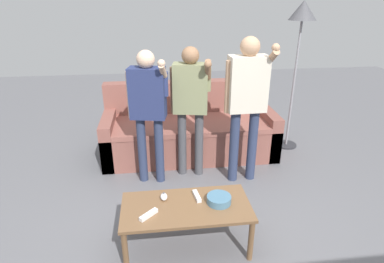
{
  "coord_description": "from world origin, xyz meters",
  "views": [
    {
      "loc": [
        -0.3,
        -2.32,
        1.93
      ],
      "look_at": [
        0.02,
        0.26,
        0.8
      ],
      "focal_mm": 30.07,
      "sensor_mm": 36.0,
      "label": 1
    }
  ],
  "objects_px": {
    "couch": "(189,130)",
    "game_remote_wand_far": "(197,196)",
    "player_right": "(247,95)",
    "floor_lamp": "(301,24)",
    "game_remote_nunchuk": "(164,197)",
    "coffee_table": "(186,211)",
    "player_left": "(148,103)",
    "snack_bowl": "(219,199)",
    "player_center": "(190,98)",
    "game_remote_wand_near": "(149,215)"
  },
  "relations": [
    {
      "from": "couch",
      "to": "game_remote_wand_far",
      "type": "bearing_deg",
      "value": -94.46
    },
    {
      "from": "game_remote_wand_far",
      "to": "player_right",
      "type": "bearing_deg",
      "value": 53.94
    },
    {
      "from": "floor_lamp",
      "to": "player_right",
      "type": "bearing_deg",
      "value": -137.93
    },
    {
      "from": "couch",
      "to": "game_remote_nunchuk",
      "type": "xyz_separation_m",
      "value": [
        -0.39,
        -1.59,
        0.12
      ]
    },
    {
      "from": "coffee_table",
      "to": "player_right",
      "type": "relative_size",
      "value": 0.65
    },
    {
      "from": "couch",
      "to": "game_remote_nunchuk",
      "type": "relative_size",
      "value": 24.15
    },
    {
      "from": "player_left",
      "to": "game_remote_wand_far",
      "type": "distance_m",
      "value": 1.13
    },
    {
      "from": "snack_bowl",
      "to": "player_right",
      "type": "height_order",
      "value": "player_right"
    },
    {
      "from": "couch",
      "to": "player_right",
      "type": "relative_size",
      "value": 1.37
    },
    {
      "from": "player_center",
      "to": "player_right",
      "type": "bearing_deg",
      "value": -18.71
    },
    {
      "from": "player_left",
      "to": "game_remote_wand_far",
      "type": "relative_size",
      "value": 9.33
    },
    {
      "from": "snack_bowl",
      "to": "player_left",
      "type": "height_order",
      "value": "player_left"
    },
    {
      "from": "coffee_table",
      "to": "game_remote_nunchuk",
      "type": "bearing_deg",
      "value": 146.88
    },
    {
      "from": "player_center",
      "to": "game_remote_wand_far",
      "type": "height_order",
      "value": "player_center"
    },
    {
      "from": "player_right",
      "to": "game_remote_wand_near",
      "type": "height_order",
      "value": "player_right"
    },
    {
      "from": "coffee_table",
      "to": "player_center",
      "type": "xyz_separation_m",
      "value": [
        0.17,
        1.14,
        0.56
      ]
    },
    {
      "from": "snack_bowl",
      "to": "game_remote_wand_far",
      "type": "height_order",
      "value": "snack_bowl"
    },
    {
      "from": "couch",
      "to": "player_left",
      "type": "height_order",
      "value": "player_left"
    },
    {
      "from": "player_center",
      "to": "game_remote_wand_far",
      "type": "xyz_separation_m",
      "value": [
        -0.08,
        -1.04,
        -0.5
      ]
    },
    {
      "from": "floor_lamp",
      "to": "player_right",
      "type": "height_order",
      "value": "floor_lamp"
    },
    {
      "from": "game_remote_wand_near",
      "to": "couch",
      "type": "bearing_deg",
      "value": 74.0
    },
    {
      "from": "snack_bowl",
      "to": "game_remote_nunchuk",
      "type": "distance_m",
      "value": 0.44
    },
    {
      "from": "coffee_table",
      "to": "floor_lamp",
      "type": "bearing_deg",
      "value": 47.67
    },
    {
      "from": "game_remote_nunchuk",
      "to": "player_right",
      "type": "distance_m",
      "value": 1.35
    },
    {
      "from": "player_left",
      "to": "player_right",
      "type": "xyz_separation_m",
      "value": [
        0.99,
        -0.09,
        0.08
      ]
    },
    {
      "from": "player_right",
      "to": "snack_bowl",
      "type": "bearing_deg",
      "value": -115.93
    },
    {
      "from": "couch",
      "to": "player_center",
      "type": "xyz_separation_m",
      "value": [
        -0.05,
        -0.56,
        0.61
      ]
    },
    {
      "from": "player_right",
      "to": "game_remote_nunchuk",
      "type": "bearing_deg",
      "value": -136.51
    },
    {
      "from": "game_remote_nunchuk",
      "to": "floor_lamp",
      "type": "height_order",
      "value": "floor_lamp"
    },
    {
      "from": "couch",
      "to": "player_center",
      "type": "relative_size",
      "value": 1.48
    },
    {
      "from": "game_remote_wand_far",
      "to": "couch",
      "type": "bearing_deg",
      "value": 85.54
    },
    {
      "from": "game_remote_nunchuk",
      "to": "player_left",
      "type": "relative_size",
      "value": 0.06
    },
    {
      "from": "floor_lamp",
      "to": "player_left",
      "type": "xyz_separation_m",
      "value": [
        -1.83,
        -0.66,
        -0.69
      ]
    },
    {
      "from": "player_left",
      "to": "game_remote_wand_near",
      "type": "xyz_separation_m",
      "value": [
        -0.02,
        -1.14,
        -0.49
      ]
    },
    {
      "from": "coffee_table",
      "to": "game_remote_nunchuk",
      "type": "distance_m",
      "value": 0.21
    },
    {
      "from": "snack_bowl",
      "to": "coffee_table",
      "type": "bearing_deg",
      "value": -177.98
    },
    {
      "from": "game_remote_nunchuk",
      "to": "player_left",
      "type": "xyz_separation_m",
      "value": [
        -0.1,
        0.94,
        0.48
      ]
    },
    {
      "from": "game_remote_nunchuk",
      "to": "floor_lamp",
      "type": "relative_size",
      "value": 0.05
    },
    {
      "from": "floor_lamp",
      "to": "game_remote_wand_near",
      "type": "bearing_deg",
      "value": -135.73
    },
    {
      "from": "game_remote_nunchuk",
      "to": "game_remote_wand_far",
      "type": "relative_size",
      "value": 0.57
    },
    {
      "from": "game_remote_nunchuk",
      "to": "game_remote_wand_near",
      "type": "relative_size",
      "value": 0.61
    },
    {
      "from": "game_remote_wand_near",
      "to": "game_remote_wand_far",
      "type": "xyz_separation_m",
      "value": [
        0.39,
        0.19,
        0.0
      ]
    },
    {
      "from": "coffee_table",
      "to": "player_left",
      "type": "xyz_separation_m",
      "value": [
        -0.27,
        1.05,
        0.56
      ]
    },
    {
      "from": "couch",
      "to": "floor_lamp",
      "type": "distance_m",
      "value": 1.85
    },
    {
      "from": "coffee_table",
      "to": "game_remote_wand_far",
      "type": "bearing_deg",
      "value": 45.08
    },
    {
      "from": "player_left",
      "to": "player_right",
      "type": "distance_m",
      "value": 1.0
    },
    {
      "from": "snack_bowl",
      "to": "game_remote_wand_near",
      "type": "xyz_separation_m",
      "value": [
        -0.55,
        -0.1,
        -0.01
      ]
    },
    {
      "from": "player_right",
      "to": "couch",
      "type": "bearing_deg",
      "value": 123.92
    },
    {
      "from": "game_remote_nunchuk",
      "to": "player_left",
      "type": "height_order",
      "value": "player_left"
    },
    {
      "from": "coffee_table",
      "to": "floor_lamp",
      "type": "height_order",
      "value": "floor_lamp"
    }
  ]
}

